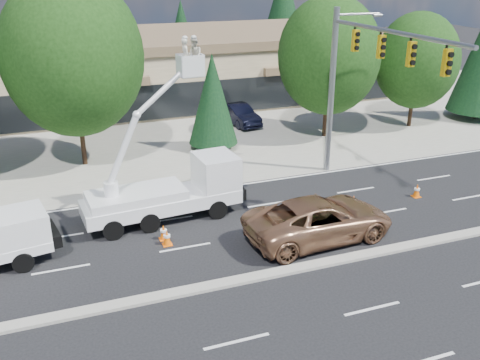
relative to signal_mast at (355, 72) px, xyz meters
name	(u,v)px	position (x,y,z in m)	size (l,w,h in m)	color
ground	(207,288)	(-10.03, -7.04, -6.06)	(140.00, 140.00, 0.00)	black
concrete_apron	(123,135)	(-10.03, 12.96, -6.05)	(140.00, 22.00, 0.01)	gray
road_median	(207,287)	(-10.03, -7.04, -6.00)	(120.00, 0.55, 0.12)	gray
strip_mall	(102,69)	(-10.03, 22.93, -3.23)	(50.40, 15.40, 5.50)	tan
tree_front_d	(73,56)	(-13.03, 7.96, 0.28)	(7.80, 7.80, 10.82)	#332114
tree_front_e	(213,99)	(-5.03, 7.96, -2.79)	(3.09, 3.09, 6.10)	#332114
tree_front_f	(329,56)	(2.97, 7.96, -0.60)	(6.72, 6.72, 9.33)	#332114
tree_front_g	(417,61)	(9.97, 7.96, -1.32)	(5.83, 5.83, 8.09)	#332114
tree_back_b	(42,17)	(-14.03, 34.96, 0.03)	(5.75, 5.75, 11.34)	#332114
tree_back_c	(182,33)	(-0.03, 34.96, -2.08)	(3.76, 3.76, 7.42)	#332114
tree_back_d	(283,10)	(11.97, 34.96, 0.01)	(5.73, 5.73, 11.30)	#332114
signal_mast	(355,72)	(0.00, 0.00, 0.00)	(2.76, 10.16, 9.00)	gray
bucket_truck	(174,183)	(-9.71, -0.80, -4.34)	(7.38, 2.82, 8.28)	white
traffic_cone_b	(167,238)	(-10.67, -3.34, -5.72)	(0.40, 0.40, 0.70)	#FA6307
traffic_cone_c	(164,232)	(-10.70, -2.81, -5.72)	(0.40, 0.40, 0.70)	#FA6307
traffic_cone_d	(353,202)	(-1.35, -2.93, -5.72)	(0.40, 0.40, 0.70)	#FA6307
traffic_cone_e	(417,191)	(2.43, -2.83, -5.72)	(0.40, 0.40, 0.70)	#FA6307
minivan	(319,219)	(-4.37, -5.01, -5.15)	(3.01, 6.53, 1.81)	#936547
parked_car_east	(239,114)	(-1.55, 12.69, -5.32)	(1.56, 4.47, 1.47)	black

